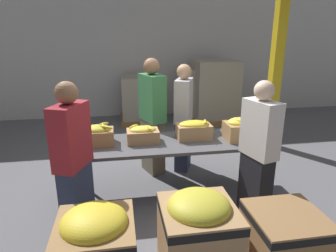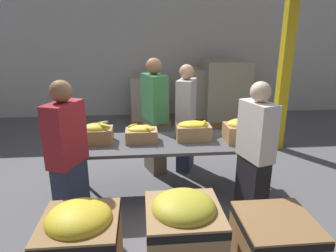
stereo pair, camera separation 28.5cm
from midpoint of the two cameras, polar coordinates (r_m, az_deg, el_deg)
ground_plane at (r=4.22m, az=2.18°, el=-12.53°), size 30.00×30.00×0.00m
wall_back at (r=7.82m, az=-1.78°, el=16.66°), size 16.00×0.08×4.00m
sorting_table at (r=3.92m, az=2.30°, el=-3.65°), size 2.52×0.83×0.75m
banana_box_0 at (r=3.90m, az=-11.42°, el=-1.32°), size 0.42×0.31×0.27m
banana_box_1 at (r=3.87m, az=-3.00°, el=-1.46°), size 0.41×0.28×0.23m
banana_box_2 at (r=3.97m, az=6.89°, el=-0.80°), size 0.45×0.28×0.27m
banana_box_3 at (r=4.02m, az=15.65°, el=-0.76°), size 0.40×0.34×0.30m
volunteer_0 at (r=4.63m, az=5.19°, el=1.31°), size 0.37×0.50×1.66m
volunteer_1 at (r=3.27m, az=-16.13°, el=-6.26°), size 0.38×0.50×1.67m
volunteer_2 at (r=3.50m, az=18.45°, el=-5.30°), size 0.33×0.48×1.62m
volunteer_3 at (r=4.52m, az=-0.79°, el=1.63°), size 0.39×0.52×1.76m
donation_bin_0 at (r=2.74m, az=-13.10°, el=-21.26°), size 0.63×0.63×0.78m
donation_bin_1 at (r=2.74m, az=6.11°, el=-20.15°), size 0.63×0.63×0.83m
donation_bin_2 at (r=3.07m, az=22.30°, el=-20.01°), size 0.65×0.65×0.55m
support_pillar at (r=5.77m, az=23.31°, el=15.04°), size 0.18×0.18×4.00m
pallet_stack_0 at (r=7.48m, az=8.46°, el=5.88°), size 0.91×0.91×1.28m
pallet_stack_1 at (r=7.37m, az=11.73°, el=6.32°), size 1.10×1.10×1.48m
pallet_stack_2 at (r=7.28m, az=-2.42°, el=5.06°), size 0.95×0.95×1.11m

